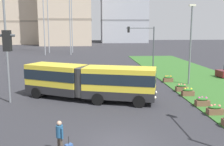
{
  "coord_description": "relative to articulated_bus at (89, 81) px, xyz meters",
  "views": [
    {
      "loc": [
        -1.49,
        -13.29,
        6.23
      ],
      "look_at": [
        0.33,
        10.24,
        2.2
      ],
      "focal_mm": 41.82,
      "sensor_mm": 36.0,
      "label": 1
    }
  ],
  "objects": [
    {
      "name": "car_grey_wagon",
      "position": [
        -4.23,
        11.72,
        -0.9
      ],
      "size": [
        4.49,
        2.2,
        1.58
      ],
      "color": "slate",
      "rests_on": "ground"
    },
    {
      "name": "articulated_bus",
      "position": [
        0.0,
        0.0,
        0.0
      ],
      "size": [
        11.79,
        6.71,
        3.0
      ],
      "color": "yellow",
      "rests_on": "ground"
    },
    {
      "name": "streetlight_median",
      "position": [
        11.07,
        5.25,
        3.18
      ],
      "size": [
        0.7,
        0.28,
        8.78
      ],
      "color": "slate",
      "rests_on": "ground"
    },
    {
      "name": "pedestrian_crossing",
      "position": [
        -1.34,
        -10.14,
        -0.65
      ],
      "size": [
        0.4,
        0.48,
        1.74
      ],
      "color": "#4C4238",
      "rests_on": "ground"
    },
    {
      "name": "flower_planter_1",
      "position": [
        9.17,
        -5.01,
        -1.23
      ],
      "size": [
        1.1,
        0.56,
        0.74
      ],
      "color": "brown",
      "rests_on": "grass_median"
    },
    {
      "name": "traffic_light_far_right",
      "position": [
        7.57,
        12.72,
        2.77
      ],
      "size": [
        3.86,
        0.28,
        6.5
      ],
      "color": "#474C51",
      "rests_on": "ground"
    },
    {
      "name": "flower_planter_5",
      "position": [
        9.17,
        6.76,
        -1.23
      ],
      "size": [
        1.1,
        0.56,
        0.74
      ],
      "color": "brown",
      "rests_on": "grass_median"
    },
    {
      "name": "flower_planter_4",
      "position": [
        9.17,
        2.16,
        -1.23
      ],
      "size": [
        1.1,
        0.56,
        0.74
      ],
      "color": "brown",
      "rests_on": "grass_median"
    },
    {
      "name": "streetlight_left",
      "position": [
        -6.69,
        -0.46,
        3.82
      ],
      "size": [
        0.7,
        0.28,
        10.05
      ],
      "color": "slate",
      "rests_on": "ground"
    },
    {
      "name": "ground_plane",
      "position": [
        1.81,
        -9.28,
        -1.65
      ],
      "size": [
        260.0,
        260.0,
        0.0
      ],
      "primitive_type": "plane",
      "color": "#2D2D33"
    },
    {
      "name": "flower_planter_2",
      "position": [
        9.17,
        -2.84,
        -1.23
      ],
      "size": [
        1.1,
        0.56,
        0.74
      ],
      "color": "brown",
      "rests_on": "grass_median"
    },
    {
      "name": "flower_planter_3",
      "position": [
        9.17,
        0.38,
        -1.23
      ],
      "size": [
        1.1,
        0.56,
        0.74
      ],
      "color": "brown",
      "rests_on": "grass_median"
    }
  ]
}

